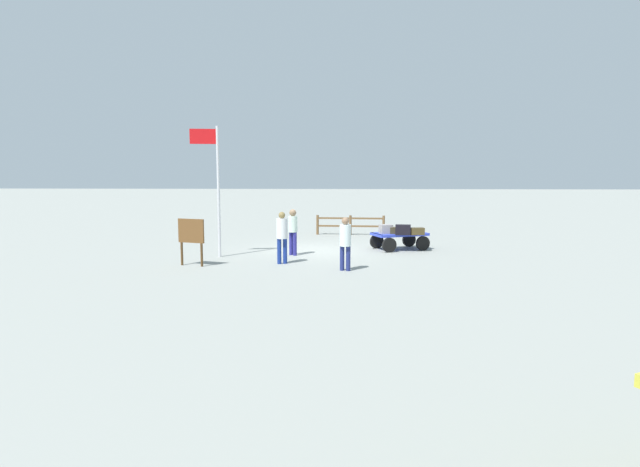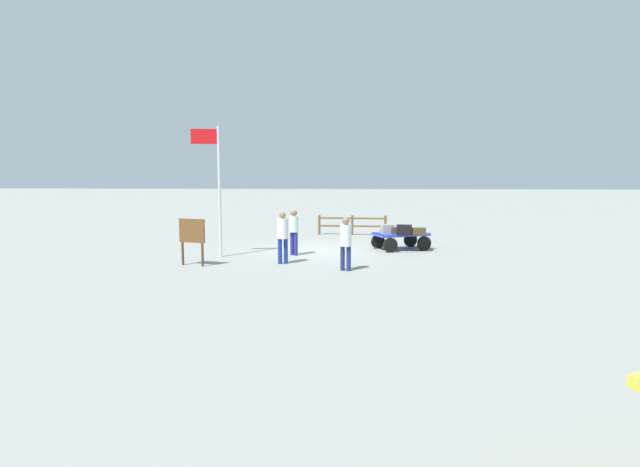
{
  "view_description": "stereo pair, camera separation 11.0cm",
  "coord_description": "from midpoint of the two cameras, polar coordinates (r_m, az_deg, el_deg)",
  "views": [
    {
      "loc": [
        -0.96,
        21.18,
        3.23
      ],
      "look_at": [
        -0.38,
        6.0,
        1.39
      ],
      "focal_mm": 30.97,
      "sensor_mm": 36.0,
      "label": 1
    },
    {
      "loc": [
        -1.07,
        21.17,
        3.23
      ],
      "look_at": [
        -0.38,
        6.0,
        1.39
      ],
      "focal_mm": 30.97,
      "sensor_mm": 36.0,
      "label": 2
    }
  ],
  "objects": [
    {
      "name": "ground_plane",
      "position": [
        21.45,
        -0.56,
        -1.76
      ],
      "size": [
        120.0,
        120.0,
        0.0
      ],
      "primitive_type": "plane",
      "color": "gray"
    },
    {
      "name": "suitcase_maroon",
      "position": [
        21.26,
        8.43,
        0.39
      ],
      "size": [
        0.61,
        0.4,
        0.38
      ],
      "color": "black",
      "rests_on": "luggage_cart"
    },
    {
      "name": "wooden_fence",
      "position": [
        26.33,
        3.04,
        1.02
      ],
      "size": [
        3.27,
        0.3,
        0.94
      ],
      "color": "brown",
      "rests_on": "ground"
    },
    {
      "name": "suitcase_dark",
      "position": [
        21.51,
        7.53,
        0.32
      ],
      "size": [
        0.57,
        0.36,
        0.25
      ],
      "color": "#3B341F",
      "rests_on": "luggage_cart"
    },
    {
      "name": "luggage_cart",
      "position": [
        21.86,
        8.04,
        -0.39
      ],
      "size": [
        2.32,
        1.88,
        0.66
      ],
      "color": "blue",
      "rests_on": "ground"
    },
    {
      "name": "suitcase_navy",
      "position": [
        21.5,
        6.67,
        0.46
      ],
      "size": [
        0.55,
        0.5,
        0.35
      ],
      "color": "gray",
      "rests_on": "luggage_cart"
    },
    {
      "name": "signboard",
      "position": [
        18.49,
        -13.33,
        -0.16
      ],
      "size": [
        0.92,
        0.34,
        1.55
      ],
      "color": "#4C3319",
      "rests_on": "ground"
    },
    {
      "name": "suitcase_olive",
      "position": [
        21.29,
        9.88,
        0.23
      ],
      "size": [
        0.54,
        0.35,
        0.27
      ],
      "color": "#46391E",
      "rests_on": "luggage_cart"
    },
    {
      "name": "flagpole",
      "position": [
        20.05,
        -10.97,
        5.55
      ],
      "size": [
        1.02,
        0.22,
        4.66
      ],
      "color": "silver",
      "rests_on": "ground"
    },
    {
      "name": "worker_trailing",
      "position": [
        20.19,
        -2.98,
        0.55
      ],
      "size": [
        0.47,
        0.47,
        1.7
      ],
      "color": "navy",
      "rests_on": "ground"
    },
    {
      "name": "worker_lead",
      "position": [
        17.17,
        2.44,
        -0.62
      ],
      "size": [
        0.45,
        0.45,
        1.68
      ],
      "color": "navy",
      "rests_on": "ground"
    },
    {
      "name": "worker_supervisor",
      "position": [
        18.43,
        -4.12,
        0.06
      ],
      "size": [
        0.48,
        0.48,
        1.75
      ],
      "color": "navy",
      "rests_on": "ground"
    }
  ]
}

